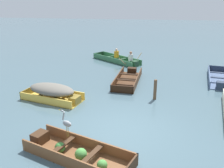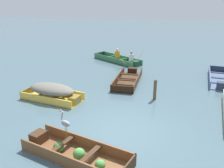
# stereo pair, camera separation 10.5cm
# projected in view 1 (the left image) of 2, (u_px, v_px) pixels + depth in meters

# --- Properties ---
(ground_plane) EXTENTS (80.00, 80.00, 0.00)m
(ground_plane) POSITION_uv_depth(u_px,v_px,m) (121.00, 131.00, 8.50)
(ground_plane) COLOR #47606B
(dinghy_wooden_brown_foreground) EXTENTS (3.42, 2.17, 0.38)m
(dinghy_wooden_brown_foreground) POSITION_uv_depth(u_px,v_px,m) (75.00, 153.00, 7.08)
(dinghy_wooden_brown_foreground) COLOR brown
(dinghy_wooden_brown_foreground) RESTS_ON ground
(skiff_yellow_mid_moored) EXTENTS (2.84, 1.75, 0.72)m
(skiff_yellow_mid_moored) POSITION_uv_depth(u_px,v_px,m) (52.00, 91.00, 10.83)
(skiff_yellow_mid_moored) COLOR #E5BC47
(skiff_yellow_mid_moored) RESTS_ON ground
(skiff_dark_varnish_far_moored) EXTENTS (1.40, 3.39, 0.36)m
(skiff_dark_varnish_far_moored) POSITION_uv_depth(u_px,v_px,m) (128.00, 79.00, 13.31)
(skiff_dark_varnish_far_moored) COLOR #4C2D19
(skiff_dark_varnish_far_moored) RESTS_ON ground
(skiff_slate_blue_outer_moored) EXTENTS (1.77, 3.38, 0.39)m
(skiff_slate_blue_outer_moored) POSITION_uv_depth(u_px,v_px,m) (220.00, 79.00, 13.25)
(skiff_slate_blue_outer_moored) COLOR #475B7F
(skiff_slate_blue_outer_moored) RESTS_ON ground
(rowboat_green_with_crew) EXTENTS (3.54, 3.23, 0.92)m
(rowboat_green_with_crew) POSITION_uv_depth(u_px,v_px,m) (119.00, 60.00, 17.00)
(rowboat_green_with_crew) COLOR #387047
(rowboat_green_with_crew) RESTS_ON ground
(heron_on_dinghy) EXTENTS (0.44, 0.27, 0.84)m
(heron_on_dinghy) POSITION_uv_depth(u_px,v_px,m) (67.00, 123.00, 7.27)
(heron_on_dinghy) COLOR olive
(heron_on_dinghy) RESTS_ON dinghy_wooden_brown_foreground
(mooring_post) EXTENTS (0.14, 0.14, 0.91)m
(mooring_post) POSITION_uv_depth(u_px,v_px,m) (155.00, 90.00, 10.89)
(mooring_post) COLOR brown
(mooring_post) RESTS_ON ground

